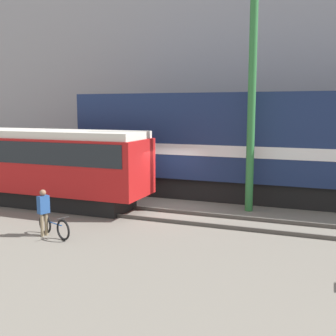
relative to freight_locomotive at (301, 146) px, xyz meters
The scene contains 9 objects.
ground_plane 6.91m from the freight_locomotive, 150.33° to the right, with size 120.00×120.00×0.00m, color slate.
track_near 7.58m from the freight_locomotive, 141.10° to the right, with size 60.00×1.51×0.14m.
track_far 6.11m from the freight_locomotive, behind, with size 60.00×1.51×0.14m.
building_backdrop 10.23m from the freight_locomotive, 125.46° to the left, with size 47.52×6.00×12.21m.
freight_locomotive is the anchor object (origin of this frame).
streetcar 12.90m from the freight_locomotive, 159.57° to the right, with size 12.87×2.54×3.30m.
bicycle 11.13m from the freight_locomotive, 131.03° to the right, with size 1.67×0.73×0.75m.
person 11.28m from the freight_locomotive, 132.49° to the right, with size 0.33×0.41×1.58m.
utility_pole_left 3.74m from the freight_locomotive, 129.24° to the right, with size 0.32×0.32×9.88m.
Camera 1 is at (6.90, -16.22, 4.25)m, focal length 45.00 mm.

